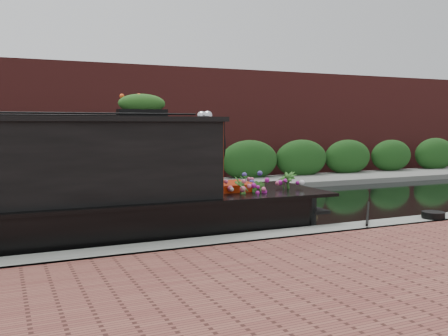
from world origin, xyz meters
name	(u,v)px	position (x,y,z in m)	size (l,w,h in m)	color
ground	(169,217)	(0.00, 0.00, 0.00)	(80.00, 80.00, 0.00)	black
near_bank_coping	(237,254)	(0.00, -3.30, 0.00)	(40.00, 0.60, 0.50)	gray
far_bank_path	(124,193)	(0.00, 4.20, 0.00)	(40.00, 2.40, 0.34)	slate
far_hedge	(117,189)	(0.00, 5.10, 0.00)	(40.00, 1.10, 2.80)	#1A4316
far_brick_wall	(104,182)	(0.00, 7.20, 0.00)	(40.00, 1.00, 8.00)	maroon
rope_fender	(306,217)	(2.23, -1.82, 0.15)	(0.30, 0.30, 0.35)	brown
coiled_mooring_rope	(433,215)	(3.99, -3.35, 0.31)	(0.41, 0.41, 0.12)	black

